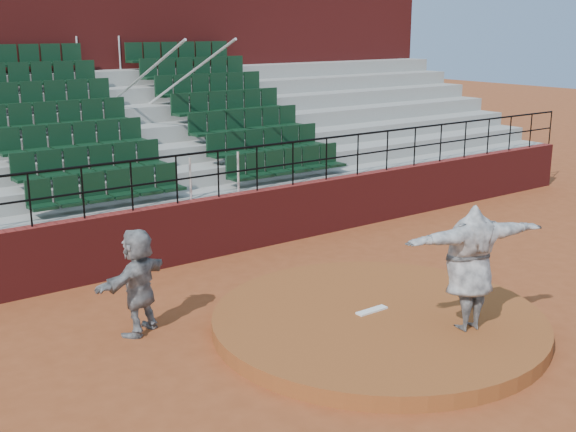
% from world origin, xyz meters
% --- Properties ---
extents(ground, '(90.00, 90.00, 0.00)m').
position_xyz_m(ground, '(0.00, 0.00, 0.00)').
color(ground, brown).
rests_on(ground, ground).
extents(pitchers_mound, '(5.50, 5.50, 0.25)m').
position_xyz_m(pitchers_mound, '(0.00, 0.00, 0.12)').
color(pitchers_mound, brown).
rests_on(pitchers_mound, ground).
extents(pitching_rubber, '(0.60, 0.15, 0.03)m').
position_xyz_m(pitching_rubber, '(0.00, 0.15, 0.27)').
color(pitching_rubber, white).
rests_on(pitching_rubber, pitchers_mound).
extents(boundary_wall, '(24.00, 0.30, 1.30)m').
position_xyz_m(boundary_wall, '(0.00, 5.00, 0.65)').
color(boundary_wall, maroon).
rests_on(boundary_wall, ground).
extents(wall_railing, '(24.04, 0.05, 1.03)m').
position_xyz_m(wall_railing, '(0.00, 5.00, 2.03)').
color(wall_railing, black).
rests_on(wall_railing, boundary_wall).
extents(seating_deck, '(24.00, 5.97, 4.63)m').
position_xyz_m(seating_deck, '(0.00, 8.65, 1.44)').
color(seating_deck, gray).
rests_on(seating_deck, ground).
extents(press_box_facade, '(24.00, 3.00, 7.10)m').
position_xyz_m(press_box_facade, '(0.00, 12.60, 3.55)').
color(press_box_facade, maroon).
rests_on(press_box_facade, ground).
extents(pitcher, '(2.55, 1.24, 2.01)m').
position_xyz_m(pitcher, '(0.73, -1.23, 1.25)').
color(pitcher, black).
rests_on(pitcher, pitchers_mound).
extents(fielder, '(1.69, 1.22, 1.76)m').
position_xyz_m(fielder, '(-3.23, 2.21, 0.88)').
color(fielder, black).
rests_on(fielder, ground).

